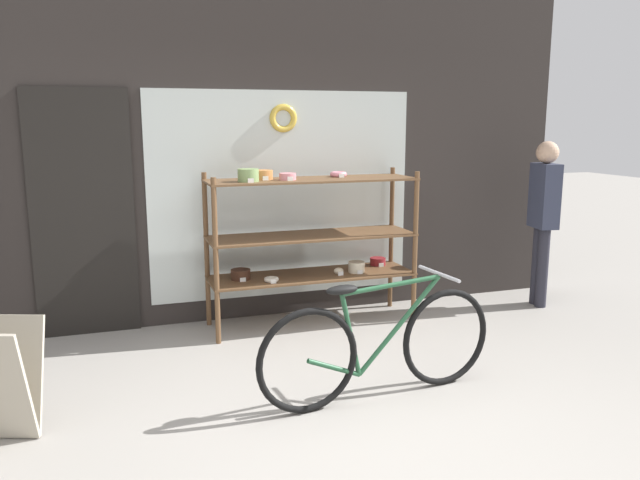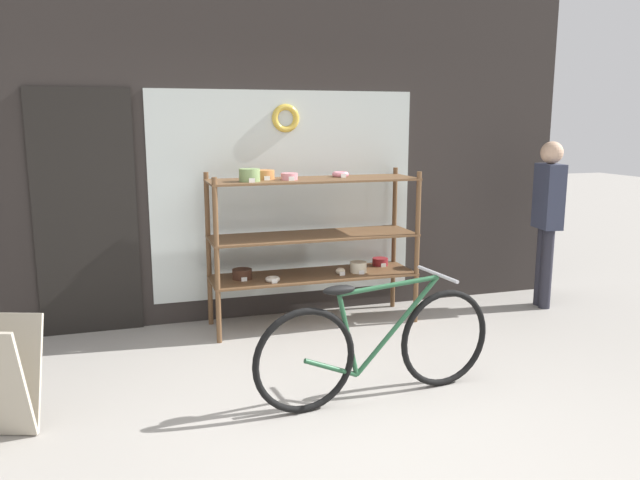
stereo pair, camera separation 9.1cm
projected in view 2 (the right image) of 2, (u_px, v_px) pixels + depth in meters
ground_plane at (358, 434)px, 3.70m from camera, size 30.00×30.00×0.00m
storefront_facade at (259, 131)px, 5.67m from camera, size 6.18×0.13×3.56m
display_case at (310, 231)px, 5.56m from camera, size 1.85×0.55×1.43m
bicycle at (377, 346)px, 4.11m from camera, size 1.73×0.46×0.82m
pedestrian at (548, 211)px, 6.06m from camera, size 0.23×0.35×1.64m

